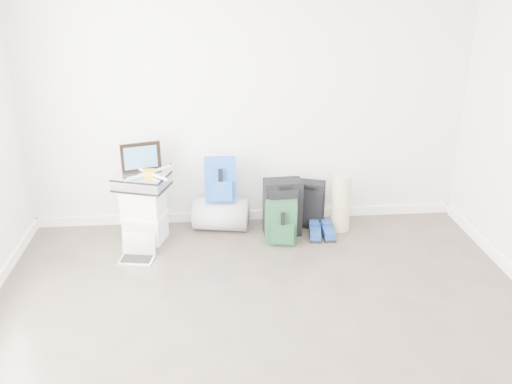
{
  "coord_description": "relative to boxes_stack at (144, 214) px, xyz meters",
  "views": [
    {
      "loc": [
        -0.37,
        -2.83,
        2.57
      ],
      "look_at": [
        0.03,
        1.9,
        0.57
      ],
      "focal_mm": 38.0,
      "sensor_mm": 36.0,
      "label": 1
    }
  ],
  "objects": [
    {
      "name": "ground",
      "position": [
        1.06,
        -2.11,
        -0.28
      ],
      "size": [
        5.0,
        5.0,
        0.0
      ],
      "primitive_type": "plane",
      "color": "#3C322B",
      "rests_on": "ground"
    },
    {
      "name": "briefcase",
      "position": [
        0.0,
        0.0,
        0.35
      ],
      "size": [
        0.57,
        0.49,
        0.14
      ],
      "primitive_type": "cube",
      "rotation": [
        0.0,
        0.0,
        -0.32
      ],
      "color": "#B2B2B7",
      "rests_on": "boxes_stack"
    },
    {
      "name": "duffel_bag",
      "position": [
        0.76,
        0.17,
        -0.11
      ],
      "size": [
        0.61,
        0.44,
        0.34
      ],
      "primitive_type": "cylinder",
      "rotation": [
        0.0,
        1.57,
        -0.19
      ],
      "color": "gray",
      "rests_on": "ground"
    },
    {
      "name": "large_suitcase",
      "position": [
        1.38,
        0.01,
        0.01
      ],
      "size": [
        0.39,
        0.26,
        0.58
      ],
      "rotation": [
        0.0,
        0.0,
        0.05
      ],
      "color": "black",
      "rests_on": "ground"
    },
    {
      "name": "boxes_stack",
      "position": [
        0.0,
        0.0,
        0.0
      ],
      "size": [
        0.46,
        0.41,
        0.56
      ],
      "rotation": [
        0.0,
        0.0,
        -0.27
      ],
      "color": "white",
      "rests_on": "ground"
    },
    {
      "name": "shoes",
      "position": [
        1.78,
        -0.1,
        -0.23
      ],
      "size": [
        0.27,
        0.31,
        0.1
      ],
      "rotation": [
        0.0,
        0.0,
        -0.11
      ],
      "color": "black",
      "rests_on": "ground"
    },
    {
      "name": "room_envelope",
      "position": [
        1.06,
        -2.1,
        1.44
      ],
      "size": [
        4.52,
        5.02,
        2.71
      ],
      "color": "silver",
      "rests_on": "ground"
    },
    {
      "name": "green_backpack",
      "position": [
        1.35,
        -0.18,
        -0.07
      ],
      "size": [
        0.33,
        0.27,
        0.43
      ],
      "rotation": [
        0.0,
        0.0,
        -0.15
      ],
      "color": "#13351F",
      "rests_on": "ground"
    },
    {
      "name": "carry_on",
      "position": [
        1.68,
        0.17,
        -0.03
      ],
      "size": [
        0.36,
        0.29,
        0.5
      ],
      "rotation": [
        0.0,
        0.0,
        -0.32
      ],
      "color": "black",
      "rests_on": "ground"
    },
    {
      "name": "painting",
      "position": [
        0.0,
        0.1,
        0.56
      ],
      "size": [
        0.38,
        0.13,
        0.29
      ],
      "rotation": [
        0.0,
        0.0,
        0.29
      ],
      "color": "black",
      "rests_on": "briefcase"
    },
    {
      "name": "rolled_rug",
      "position": [
        2.0,
        0.06,
        0.02
      ],
      "size": [
        0.2,
        0.2,
        0.61
      ],
      "primitive_type": "cylinder",
      "color": "tan",
      "rests_on": "ground"
    },
    {
      "name": "blue_backpack",
      "position": [
        0.76,
        0.14,
        0.27
      ],
      "size": [
        0.32,
        0.24,
        0.44
      ],
      "rotation": [
        0.0,
        0.0,
        -0.03
      ],
      "color": "#1C47B8",
      "rests_on": "duffel_bag"
    },
    {
      "name": "laptop",
      "position": [
        -0.04,
        -0.38,
        -0.23
      ],
      "size": [
        0.36,
        0.28,
        0.23
      ],
      "rotation": [
        0.0,
        0.0,
        -0.17
      ],
      "color": "#BCBCC1",
      "rests_on": "ground"
    },
    {
      "name": "drone",
      "position": [
        0.08,
        -0.02,
        0.44
      ],
      "size": [
        0.42,
        0.42,
        0.05
      ],
      "rotation": [
        0.0,
        0.0,
        -0.04
      ],
      "color": "gold",
      "rests_on": "briefcase"
    }
  ]
}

